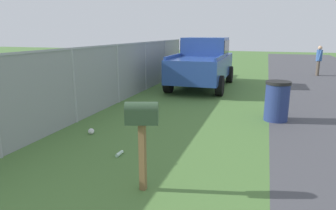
# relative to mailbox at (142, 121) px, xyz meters

# --- Properties ---
(mailbox) EXTENTS (0.33, 0.51, 1.36)m
(mailbox) POSITION_rel_mailbox_xyz_m (0.00, 0.00, 0.00)
(mailbox) COLOR brown
(mailbox) RESTS_ON ground
(pickup_truck) EXTENTS (4.96, 2.27, 2.09)m
(pickup_truck) POSITION_rel_mailbox_xyz_m (9.02, 0.94, 0.02)
(pickup_truck) COLOR #284793
(pickup_truck) RESTS_ON ground
(trash_bin) EXTENTS (0.65, 0.65, 1.06)m
(trash_bin) POSITION_rel_mailbox_xyz_m (4.47, -1.98, -0.55)
(trash_bin) COLOR navy
(trash_bin) RESTS_ON ground
(pedestrian) EXTENTS (0.49, 0.30, 1.61)m
(pedestrian) POSITION_rel_mailbox_xyz_m (14.27, -4.36, -0.15)
(pedestrian) COLOR #4C4238
(pedestrian) RESTS_ON ground
(fence_section) EXTENTS (17.02, 0.07, 1.94)m
(fence_section) POSITION_rel_mailbox_xyz_m (3.89, 3.02, -0.04)
(fence_section) COLOR #9EA3A8
(fence_section) RESTS_ON ground
(litter_bag_midfield_b) EXTENTS (0.14, 0.14, 0.14)m
(litter_bag_midfield_b) POSITION_rel_mailbox_xyz_m (1.95, 2.12, -1.01)
(litter_bag_midfield_b) COLOR silver
(litter_bag_midfield_b) RESTS_ON ground
(litter_bottle_near_hydrant) EXTENTS (0.22, 0.08, 0.07)m
(litter_bottle_near_hydrant) POSITION_rel_mailbox_xyz_m (1.04, 0.93, -1.05)
(litter_bottle_near_hydrant) COLOR #B2D8BF
(litter_bottle_near_hydrant) RESTS_ON ground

